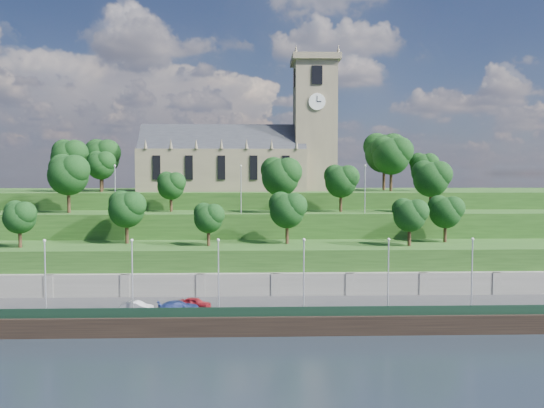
{
  "coord_description": "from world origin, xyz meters",
  "views": [
    {
      "loc": [
        2.39,
        -58.94,
        18.37
      ],
      "look_at": [
        5.1,
        30.0,
        13.27
      ],
      "focal_mm": 35.0,
      "sensor_mm": 36.0,
      "label": 1
    }
  ],
  "objects_px": {
    "car_left": "(195,303)",
    "car_middle": "(137,307)",
    "car_right": "(179,307)",
    "church": "(248,153)"
  },
  "relations": [
    {
      "from": "car_left",
      "to": "car_middle",
      "type": "xyz_separation_m",
      "value": [
        -6.64,
        -1.42,
        -0.04
      ]
    },
    {
      "from": "car_middle",
      "to": "car_right",
      "type": "bearing_deg",
      "value": -81.9
    },
    {
      "from": "church",
      "to": "car_right",
      "type": "relative_size",
      "value": 7.91
    },
    {
      "from": "car_middle",
      "to": "car_right",
      "type": "distance_m",
      "value": 4.98
    },
    {
      "from": "church",
      "to": "car_middle",
      "type": "xyz_separation_m",
      "value": [
        -12.48,
        -42.59,
        -19.89
      ]
    },
    {
      "from": "car_left",
      "to": "car_middle",
      "type": "bearing_deg",
      "value": 119.18
    },
    {
      "from": "car_left",
      "to": "car_right",
      "type": "height_order",
      "value": "car_right"
    },
    {
      "from": "church",
      "to": "car_left",
      "type": "distance_m",
      "value": 46.08
    },
    {
      "from": "church",
      "to": "car_middle",
      "type": "bearing_deg",
      "value": -106.33
    },
    {
      "from": "church",
      "to": "car_middle",
      "type": "height_order",
      "value": "church"
    }
  ]
}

